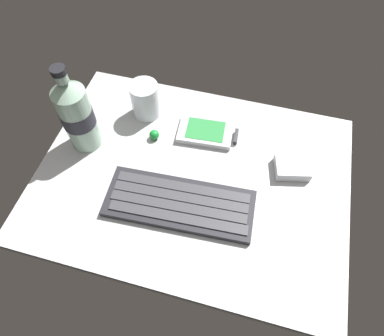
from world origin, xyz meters
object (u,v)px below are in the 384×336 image
(handheld_device, at_px, (208,132))
(water_bottle, at_px, (76,114))
(keyboard, at_px, (179,203))
(juice_cup, at_px, (145,101))
(trackball_mouse, at_px, (154,135))
(charger_block, at_px, (292,167))

(handheld_device, height_order, water_bottle, water_bottle)
(keyboard, height_order, juice_cup, juice_cup)
(keyboard, bearing_deg, trackball_mouse, 124.60)
(handheld_device, xyz_separation_m, trackball_mouse, (-0.11, -0.04, 0.00))
(handheld_device, height_order, trackball_mouse, trackball_mouse)
(water_bottle, distance_m, charger_block, 0.45)
(juice_cup, distance_m, water_bottle, 0.16)
(handheld_device, bearing_deg, keyboard, -93.83)
(water_bottle, bearing_deg, charger_block, 5.22)
(charger_block, distance_m, trackball_mouse, 0.30)
(water_bottle, distance_m, trackball_mouse, 0.17)
(trackball_mouse, bearing_deg, handheld_device, 19.81)
(keyboard, height_order, handheld_device, keyboard)
(juice_cup, bearing_deg, handheld_device, -9.56)
(water_bottle, relative_size, trackball_mouse, 9.45)
(juice_cup, xyz_separation_m, charger_block, (0.34, -0.07, -0.03))
(charger_block, bearing_deg, juice_cup, 167.87)
(water_bottle, xyz_separation_m, charger_block, (0.44, 0.04, -0.08))
(handheld_device, distance_m, charger_block, 0.20)
(juice_cup, distance_m, trackball_mouse, 0.08)
(charger_block, bearing_deg, keyboard, -145.67)
(water_bottle, xyz_separation_m, trackball_mouse, (0.14, 0.05, -0.08))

